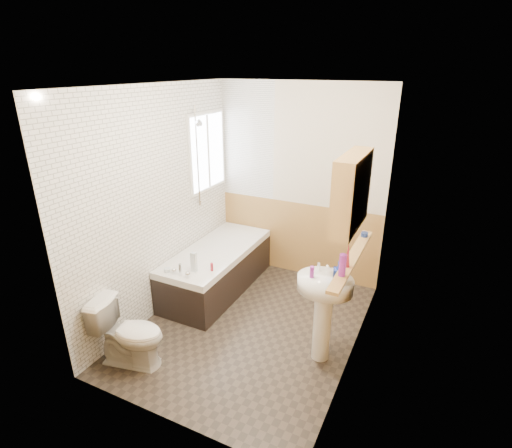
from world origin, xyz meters
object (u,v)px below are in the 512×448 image
object	(u,v)px
toilet	(129,333)
sink	(324,302)
bathtub	(217,268)
pine_shelf	(352,258)
medicine_cabinet	(351,192)

from	to	relation	value
toilet	sink	distance (m)	1.84
sink	toilet	bearing A→B (deg)	-143.10
bathtub	pine_shelf	size ratio (longest dim) A/B	1.28
bathtub	toilet	xyz separation A→B (m)	(-0.03, -1.54, 0.04)
medicine_cabinet	toilet	bearing A→B (deg)	-155.86
medicine_cabinet	bathtub	bearing A→B (deg)	156.95
sink	pine_shelf	distance (m)	0.50
pine_shelf	bathtub	bearing A→B (deg)	161.98
pine_shelf	medicine_cabinet	bearing A→B (deg)	-99.55
bathtub	medicine_cabinet	bearing A→B (deg)	-23.05
toilet	pine_shelf	distance (m)	2.17
toilet	medicine_cabinet	distance (m)	2.39
bathtub	pine_shelf	distance (m)	2.02
bathtub	sink	bearing A→B (deg)	-23.40
medicine_cabinet	sink	bearing A→B (deg)	160.17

